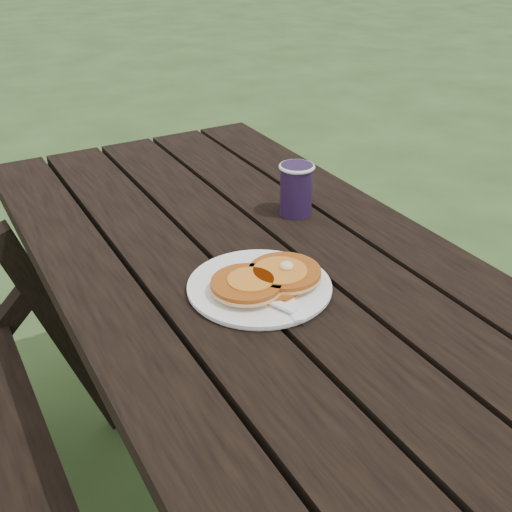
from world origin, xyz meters
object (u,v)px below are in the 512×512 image
picnic_table (290,448)px  coffee_cup (296,187)px  plate (259,287)px  pancake_stack (267,279)px

picnic_table → coffee_cup: (0.17, 0.27, 0.45)m
plate → picnic_table: bearing=-35.8°
pancake_stack → coffee_cup: coffee_cup is taller
plate → coffee_cup: 0.33m
picnic_table → coffee_cup: size_ratio=15.78×
plate → coffee_cup: (0.22, 0.23, 0.06)m
plate → pancake_stack: pancake_stack is taller
plate → coffee_cup: coffee_cup is taller
plate → pancake_stack: (0.01, -0.01, 0.02)m
picnic_table → plate: (-0.05, 0.04, 0.39)m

